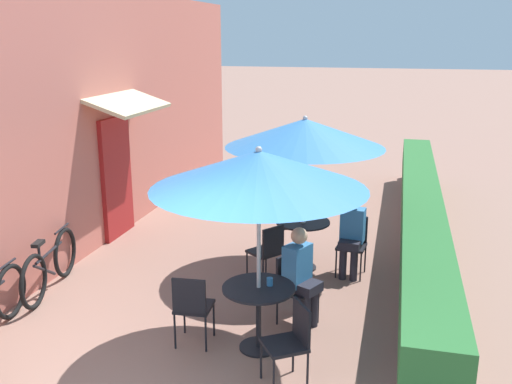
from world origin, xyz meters
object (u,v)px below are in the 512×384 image
patio_umbrella_near (259,170)px  patio_table_mid (303,233)px  cafe_chair_mid_left (268,249)px  cafe_chair_mid_back (287,221)px  coffee_cup_mid (303,220)px  patio_umbrella_mid (305,133)px  patio_table_near (259,303)px  coffee_cup_near (270,282)px  cafe_chair_mid_right (353,240)px  cafe_chair_near_right (291,338)px  seated_patron_near_back (301,273)px  cafe_chair_near_left (192,304)px  bicycle_second (50,265)px  seated_patron_mid_right (352,232)px  cafe_chair_near_back (293,283)px

patio_umbrella_near → patio_table_mid: size_ratio=2.87×
cafe_chair_mid_left → cafe_chair_mid_back: same height
patio_umbrella_near → coffee_cup_mid: patio_umbrella_near is taller
patio_umbrella_mid → cafe_chair_mid_back: size_ratio=2.68×
patio_table_near → cafe_chair_mid_left: cafe_chair_mid_left is taller
cafe_chair_mid_left → coffee_cup_near: bearing=-130.0°
cafe_chair_mid_right → cafe_chair_mid_back: 1.30m
cafe_chair_near_right → seated_patron_near_back: seated_patron_near_back is taller
cafe_chair_near_left → bicycle_second: bearing=155.8°
cafe_chair_near_left → patio_table_mid: bearing=68.0°
cafe_chair_near_left → cafe_chair_mid_left: size_ratio=1.00×
cafe_chair_near_left → bicycle_second: (-2.42, 0.89, -0.14)m
cafe_chair_mid_left → seated_patron_mid_right: 1.25m
cafe_chair_near_back → coffee_cup_mid: (-0.16, 1.64, 0.28)m
seated_patron_near_back → cafe_chair_mid_right: (0.48, 1.74, -0.17)m
patio_umbrella_mid → seated_patron_mid_right: bearing=-9.1°
seated_patron_near_back → cafe_chair_mid_left: (-0.66, 1.10, -0.17)m
bicycle_second → cafe_chair_mid_right: bearing=12.2°
coffee_cup_near → seated_patron_near_back: bearing=66.7°
cafe_chair_near_back → cafe_chair_mid_back: size_ratio=1.00×
patio_umbrella_mid → patio_table_near: bearing=-92.0°
cafe_chair_mid_left → cafe_chair_mid_back: (0.01, 1.30, 0.00)m
cafe_chair_mid_back → coffee_cup_mid: size_ratio=9.67×
cafe_chair_near_back → patio_table_mid: bearing=-148.1°
coffee_cup_near → seated_patron_mid_right: bearing=72.1°
cafe_chair_near_back → bicycle_second: size_ratio=0.50×
cafe_chair_near_left → cafe_chair_near_right: same height
patio_umbrella_near → bicycle_second: 3.67m
coffee_cup_near → cafe_chair_mid_back: size_ratio=0.10×
seated_patron_near_back → coffee_cup_near: seated_patron_near_back is taller
seated_patron_near_back → seated_patron_mid_right: size_ratio=1.00×
patio_table_mid → seated_patron_mid_right: seated_patron_mid_right is taller
coffee_cup_near → patio_umbrella_mid: size_ratio=0.04×
patio_table_near → seated_patron_mid_right: bearing=70.2°
seated_patron_near_back → patio_umbrella_near: bearing=-2.7°
cafe_chair_mid_right → coffee_cup_mid: size_ratio=9.67×
cafe_chair_near_back → patio_umbrella_mid: patio_umbrella_mid is taller
patio_umbrella_mid → seated_patron_near_back: bearing=-81.0°
coffee_cup_mid → seated_patron_near_back: bearing=-81.3°
patio_umbrella_near → seated_patron_mid_right: (0.82, 2.29, -1.40)m
cafe_chair_near_right → patio_table_mid: 3.01m
cafe_chair_near_right → coffee_cup_mid: (-0.38, 2.92, 0.28)m
patio_table_near → seated_patron_near_back: size_ratio=0.65×
cafe_chair_near_left → seated_patron_near_back: bearing=31.5°
cafe_chair_near_right → cafe_chair_near_back: same height
cafe_chair_near_left → coffee_cup_near: bearing=9.4°
cafe_chair_near_back → seated_patron_near_back: size_ratio=0.70×
cafe_chair_near_left → cafe_chair_mid_right: bearing=54.1°
patio_umbrella_mid → cafe_chair_mid_left: patio_umbrella_mid is taller
cafe_chair_near_right → bicycle_second: size_ratio=0.50×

